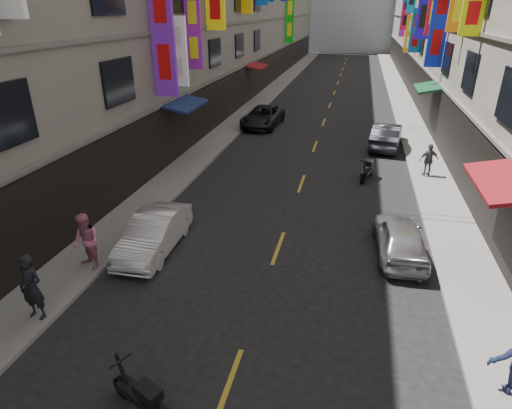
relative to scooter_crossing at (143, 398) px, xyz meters
The scene contains 13 objects.
sidewalk_left 31.37m from the scooter_crossing, 98.37° to the left, with size 2.00×90.00×0.12m, color slate.
sidewalk_right 31.91m from the scooter_crossing, 76.53° to the left, with size 2.00×90.00×0.12m, color slate.
street_awnings 15.25m from the scooter_crossing, 89.34° to the left, with size 13.99×35.20×0.41m.
lane_markings 28.07m from the scooter_crossing, 87.07° to the left, with size 0.12×80.20×0.01m.
scooter_crossing is the anchor object (origin of this frame).
scooter_far_right 14.96m from the scooter_crossing, 72.95° to the left, with size 0.73×1.76×1.14m.
car_left_mid 6.50m from the scooter_crossing, 113.25° to the left, with size 1.35×3.87×1.27m, color silver.
car_left_far 23.10m from the scooter_crossing, 96.38° to the left, with size 2.20×4.78×1.33m, color black.
car_right_mid 9.23m from the scooter_crossing, 54.56° to the left, with size 1.47×3.65×1.24m, color #AAA9AE.
car_right_far 20.45m from the scooter_crossing, 74.58° to the left, with size 1.51×4.34×1.43m, color #25242C.
pedestrian_lnear 4.47m from the scooter_crossing, 153.43° to the left, with size 0.66×0.60×1.81m, color black.
pedestrian_lfar 5.93m from the scooter_crossing, 132.24° to the left, with size 0.87×0.60×1.79m, color #D36F93.
pedestrian_rfar 16.74m from the scooter_crossing, 64.72° to the left, with size 0.91×0.52×1.55m, color #565759.
Camera 1 is at (2.10, 5.60, 7.41)m, focal length 30.00 mm.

